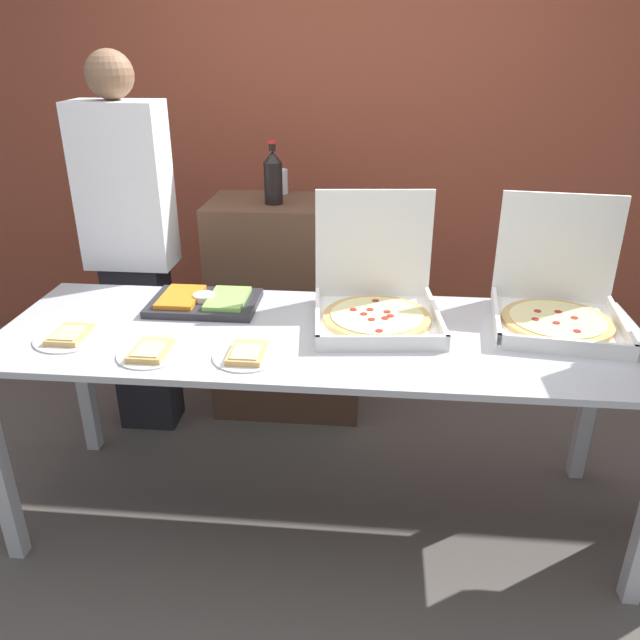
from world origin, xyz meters
TOP-DOWN VIEW (x-y plane):
  - ground_plane at (0.00, 0.00)m, footprint 16.00×16.00m
  - brick_wall_behind at (0.00, 1.70)m, footprint 10.00×0.06m
  - buffet_table at (0.00, 0.00)m, footprint 2.42×0.81m
  - pizza_box_far_right at (0.90, 0.18)m, footprint 0.52×0.53m
  - pizza_box_near_left at (0.20, 0.15)m, footprint 0.52×0.53m
  - paper_plate_front_left at (-0.91, -0.14)m, footprint 0.26×0.26m
  - paper_plate_front_center at (-0.23, -0.22)m, footprint 0.24×0.24m
  - paper_plate_front_right at (-0.57, -0.24)m, footprint 0.24×0.24m
  - veggie_tray at (-0.50, 0.20)m, footprint 0.44×0.30m
  - sideboard_podium at (-0.25, 0.87)m, footprint 0.76×0.46m
  - soda_bottle at (-0.30, 0.82)m, footprint 0.09×0.09m
  - soda_can_silver at (-0.30, 1.04)m, footprint 0.07×0.07m
  - person_guest_cap at (-0.95, 0.62)m, footprint 0.40×0.22m

SIDE VIEW (x-z plane):
  - ground_plane at x=0.00m, z-range 0.00..0.00m
  - sideboard_podium at x=-0.25m, z-range 0.00..1.13m
  - buffet_table at x=0.00m, z-range 0.33..1.18m
  - paper_plate_front_left at x=-0.91m, z-range 0.85..0.88m
  - paper_plate_front_center at x=-0.23m, z-range 0.85..0.88m
  - paper_plate_front_right at x=-0.57m, z-range 0.85..0.88m
  - veggie_tray at x=-0.50m, z-range 0.85..0.90m
  - pizza_box_far_right at x=0.90m, z-range 0.70..1.17m
  - pizza_box_near_left at x=0.20m, z-range 0.70..1.17m
  - person_guest_cap at x=-0.95m, z-range 0.05..1.87m
  - soda_can_silver at x=-0.30m, z-range 1.13..1.26m
  - soda_bottle at x=-0.30m, z-range 1.11..1.41m
  - brick_wall_behind at x=0.00m, z-range 0.00..2.80m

